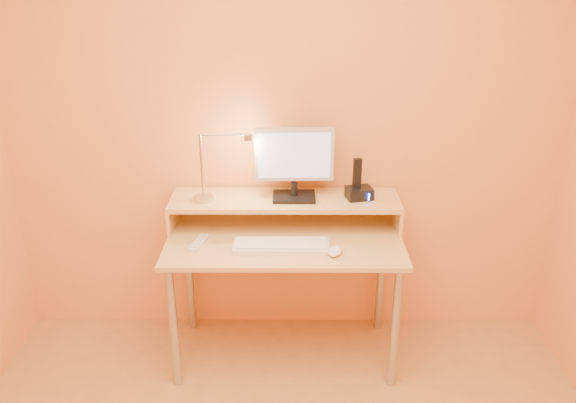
{
  "coord_description": "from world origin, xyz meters",
  "views": [
    {
      "loc": [
        0.03,
        -1.49,
        2.08
      ],
      "look_at": [
        0.02,
        1.13,
        0.95
      ],
      "focal_mm": 36.55,
      "sensor_mm": 36.0,
      "label": 1
    }
  ],
  "objects_px": {
    "monitor_panel": "(294,154)",
    "keyboard": "(281,246)",
    "lamp_base": "(204,198)",
    "phone_dock": "(359,193)",
    "mouse": "(335,251)",
    "remote_control": "(199,243)"
  },
  "relations": [
    {
      "from": "monitor_panel",
      "to": "remote_control",
      "type": "distance_m",
      "value": 0.66
    },
    {
      "from": "lamp_base",
      "to": "remote_control",
      "type": "distance_m",
      "value": 0.25
    },
    {
      "from": "lamp_base",
      "to": "keyboard",
      "type": "bearing_deg",
      "value": -28.71
    },
    {
      "from": "keyboard",
      "to": "remote_control",
      "type": "bearing_deg",
      "value": 175.84
    },
    {
      "from": "phone_dock",
      "to": "remote_control",
      "type": "distance_m",
      "value": 0.86
    },
    {
      "from": "lamp_base",
      "to": "mouse",
      "type": "bearing_deg",
      "value": -23.28
    },
    {
      "from": "monitor_panel",
      "to": "mouse",
      "type": "distance_m",
      "value": 0.54
    },
    {
      "from": "phone_dock",
      "to": "keyboard",
      "type": "distance_m",
      "value": 0.51
    },
    {
      "from": "lamp_base",
      "to": "mouse",
      "type": "relative_size",
      "value": 0.92
    },
    {
      "from": "monitor_panel",
      "to": "remote_control",
      "type": "xyz_separation_m",
      "value": [
        -0.48,
        -0.23,
        -0.39
      ]
    },
    {
      "from": "keyboard",
      "to": "remote_control",
      "type": "distance_m",
      "value": 0.42
    },
    {
      "from": "monitor_panel",
      "to": "remote_control",
      "type": "relative_size",
      "value": 2.36
    },
    {
      "from": "monitor_panel",
      "to": "phone_dock",
      "type": "xyz_separation_m",
      "value": [
        0.34,
        -0.01,
        -0.21
      ]
    },
    {
      "from": "monitor_panel",
      "to": "phone_dock",
      "type": "distance_m",
      "value": 0.4
    },
    {
      "from": "keyboard",
      "to": "remote_control",
      "type": "xyz_separation_m",
      "value": [
        -0.41,
        0.03,
        -0.0
      ]
    },
    {
      "from": "phone_dock",
      "to": "keyboard",
      "type": "relative_size",
      "value": 0.28
    },
    {
      "from": "remote_control",
      "to": "lamp_base",
      "type": "bearing_deg",
      "value": 100.45
    },
    {
      "from": "monitor_panel",
      "to": "keyboard",
      "type": "xyz_separation_m",
      "value": [
        -0.06,
        -0.26,
        -0.39
      ]
    },
    {
      "from": "phone_dock",
      "to": "mouse",
      "type": "xyz_separation_m",
      "value": [
        -0.14,
        -0.32,
        -0.17
      ]
    },
    {
      "from": "lamp_base",
      "to": "phone_dock",
      "type": "relative_size",
      "value": 0.77
    },
    {
      "from": "monitor_panel",
      "to": "keyboard",
      "type": "bearing_deg",
      "value": -105.41
    },
    {
      "from": "lamp_base",
      "to": "remote_control",
      "type": "relative_size",
      "value": 0.58
    }
  ]
}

